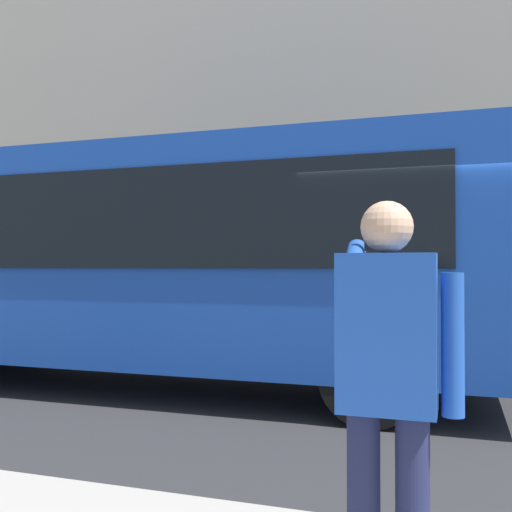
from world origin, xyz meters
name	(u,v)px	position (x,y,z in m)	size (l,w,h in m)	color
ground_plane	(434,408)	(0.00, 0.00, 0.00)	(60.00, 60.00, 0.00)	#2B2B2D
building_facade_far	(443,67)	(-0.02, -6.80, 5.99)	(28.00, 1.55, 12.00)	beige
red_bus	(150,258)	(3.59, -0.08, 1.68)	(9.05, 2.54, 3.08)	#1947AD
pedestrian_photographer	(388,370)	(0.04, 4.35, 1.14)	(0.53, 0.52, 1.70)	#1E2347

